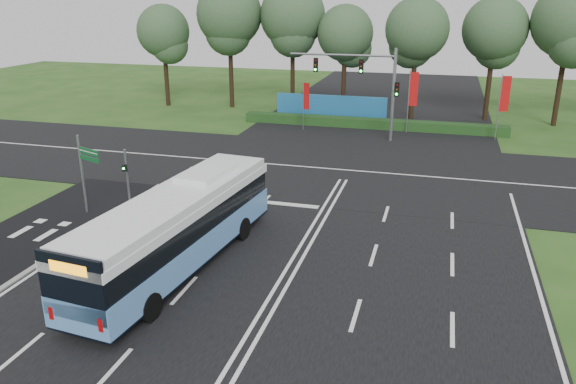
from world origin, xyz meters
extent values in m
plane|color=#254A18|center=(0.00, 0.00, 0.00)|extent=(120.00, 120.00, 0.00)
cube|color=black|center=(0.00, 0.00, 0.02)|extent=(20.00, 120.00, 0.04)
cube|color=black|center=(0.00, 12.00, 0.03)|extent=(120.00, 14.00, 0.05)
cube|color=black|center=(-12.50, -3.00, 0.03)|extent=(5.00, 18.00, 0.06)
cube|color=gray|center=(-10.10, -3.00, 0.06)|extent=(0.25, 18.00, 0.12)
cube|color=#5589C5|center=(-4.30, -3.19, 1.09)|extent=(3.81, 12.46, 1.12)
cube|color=black|center=(-4.30, -3.19, 0.58)|extent=(3.78, 12.40, 0.31)
cube|color=black|center=(-4.30, -3.19, 2.12)|extent=(3.69, 12.27, 0.97)
cube|color=white|center=(-4.30, -3.19, 2.73)|extent=(3.81, 12.46, 0.36)
cube|color=white|center=(-4.30, -3.19, 3.09)|extent=(3.71, 11.97, 0.36)
cube|color=white|center=(-4.04, -0.65, 3.39)|extent=(1.94, 3.22, 0.26)
cube|color=black|center=(-4.93, -9.23, 2.17)|extent=(2.48, 0.38, 2.25)
cube|color=orange|center=(-4.94, -9.27, 2.88)|extent=(1.43, 0.21, 0.36)
cylinder|color=black|center=(-5.14, 0.39, 0.53)|extent=(0.39, 1.09, 1.06)
cylinder|color=black|center=(-2.75, 0.14, 0.53)|extent=(0.39, 1.09, 1.06)
cylinder|color=black|center=(-5.90, -6.93, 0.53)|extent=(0.39, 1.09, 1.06)
cylinder|color=black|center=(-3.51, -7.18, 0.53)|extent=(0.39, 1.09, 1.06)
cylinder|color=gray|center=(-10.20, 2.83, 1.54)|extent=(0.12, 0.12, 3.08)
cube|color=black|center=(-10.20, 2.65, 2.11)|extent=(0.29, 0.24, 0.35)
sphere|color=#19F233|center=(-10.20, 2.55, 2.11)|extent=(0.12, 0.12, 0.12)
cylinder|color=gray|center=(-11.69, 1.11, 2.08)|extent=(0.12, 0.12, 4.15)
cube|color=#0C4822|center=(-10.96, 0.83, 3.43)|extent=(1.47, 0.62, 0.31)
cube|color=#0C4822|center=(-10.96, 0.83, 3.06)|extent=(1.47, 0.62, 0.23)
cube|color=white|center=(-10.96, 0.80, 3.43)|extent=(1.36, 0.54, 0.04)
cylinder|color=gray|center=(-5.38, 22.25, 2.02)|extent=(0.06, 0.06, 4.03)
cube|color=#AF0F0F|center=(-5.10, 22.15, 2.87)|extent=(0.52, 0.22, 2.15)
cylinder|color=gray|center=(2.97, 23.55, 2.51)|extent=(0.08, 0.08, 5.02)
cube|color=#AF0F0F|center=(3.33, 23.65, 3.57)|extent=(0.66, 0.21, 2.68)
cylinder|color=gray|center=(9.80, 23.05, 2.52)|extent=(0.08, 0.08, 5.05)
cube|color=#AF0F0F|center=(10.16, 23.12, 3.59)|extent=(0.67, 0.18, 2.69)
cylinder|color=gray|center=(2.00, 20.50, 3.50)|extent=(0.24, 0.24, 7.00)
cylinder|color=gray|center=(-2.00, 20.50, 6.40)|extent=(8.00, 0.16, 0.16)
cube|color=black|center=(-0.50, 20.50, 5.60)|extent=(0.32, 0.28, 1.05)
cube|color=black|center=(-4.00, 20.50, 5.60)|extent=(0.32, 0.28, 1.05)
cube|color=black|center=(2.25, 20.50, 4.00)|extent=(0.32, 0.28, 1.05)
cube|color=#173915|center=(0.00, 24.50, 0.40)|extent=(22.00, 1.20, 0.80)
cube|color=#1C6098|center=(-4.00, 27.00, 1.10)|extent=(10.00, 0.30, 2.20)
cylinder|color=black|center=(-21.33, 29.40, 3.47)|extent=(0.44, 0.44, 6.95)
sphere|color=#32512F|center=(-21.33, 29.40, 7.31)|extent=(5.12, 5.12, 5.12)
cylinder|color=black|center=(-14.75, 30.33, 4.24)|extent=(0.44, 0.44, 8.47)
sphere|color=#32512F|center=(-14.75, 30.33, 8.92)|extent=(6.24, 6.24, 6.24)
cylinder|color=black|center=(-8.69, 31.18, 4.18)|extent=(0.44, 0.44, 8.35)
sphere|color=#32512F|center=(-8.69, 31.18, 8.79)|extent=(6.16, 6.16, 6.16)
cylinder|color=black|center=(-3.51, 30.49, 3.49)|extent=(0.44, 0.44, 6.98)
sphere|color=#32512F|center=(-3.51, 30.49, 7.34)|extent=(5.14, 5.14, 5.14)
cylinder|color=black|center=(2.95, 29.34, 3.73)|extent=(0.44, 0.44, 7.47)
sphere|color=#32512F|center=(2.95, 29.34, 7.86)|extent=(5.50, 5.50, 5.50)
cylinder|color=black|center=(9.42, 30.58, 3.75)|extent=(0.44, 0.44, 7.50)
sphere|color=#32512F|center=(9.42, 30.58, 7.89)|extent=(5.53, 5.53, 5.53)
cylinder|color=black|center=(15.04, 29.76, 4.15)|extent=(0.44, 0.44, 8.29)
sphere|color=#32512F|center=(15.04, 29.76, 8.73)|extent=(6.11, 6.11, 6.11)
camera|label=1|loc=(5.57, -22.22, 10.76)|focal=35.00mm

